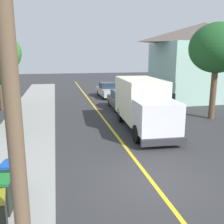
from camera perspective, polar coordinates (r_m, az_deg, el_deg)
ground_plane at (r=10.09m, az=9.09°, el=-15.35°), size 120.00×120.00×0.00m
sidewalk_curb at (r=13.25m, az=-20.56°, el=-8.66°), size 3.60×60.00×0.15m
centre_line_yellow at (r=19.15m, az=-1.87°, el=-1.56°), size 0.16×56.00×0.01m
box_truck at (r=16.35m, az=6.94°, el=2.20°), size 2.75×7.29×3.20m
parked_car_near at (r=22.63m, az=2.10°, el=2.70°), size 1.89×4.44×1.67m
parked_car_mid at (r=29.04m, az=-1.01°, el=4.92°), size 1.96×4.46×1.67m
parked_van_across at (r=21.85m, az=10.93°, el=2.11°), size 1.94×4.46×1.67m
trash_bin_middle at (r=8.52m, az=-23.72°, el=-16.71°), size 0.71×0.78×1.06m
trash_bin_back at (r=9.45m, az=-21.57°, el=-13.53°), size 0.76×0.83×1.06m
utility_pole at (r=5.11m, az=-21.49°, el=1.23°), size 0.32×0.32×7.26m
stop_sign at (r=20.54m, az=11.56°, el=4.43°), size 0.80×0.10×2.65m
house_across_street at (r=29.09m, az=19.63°, el=10.88°), size 10.39×7.76×8.02m
street_tree_far_side at (r=20.16m, az=22.57°, el=13.08°), size 3.97×3.97×7.01m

